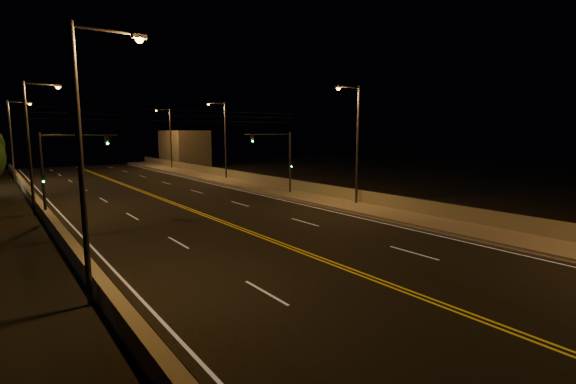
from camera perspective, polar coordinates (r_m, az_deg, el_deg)
road at (r=26.55m, az=-6.06°, el=-5.19°), size 18.00×120.00×0.02m
sidewalk at (r=33.12m, az=10.36°, el=-2.33°), size 3.60×120.00×0.30m
curb at (r=31.82m, az=8.02°, el=-2.84°), size 0.14×120.00×0.15m
parapet_wall at (r=34.20m, az=12.30°, el=-0.94°), size 0.30×120.00×1.00m
jersey_barrier at (r=23.35m, az=-27.49°, el=-6.92°), size 0.45×120.00×0.85m
distant_building_right at (r=78.26m, az=-14.00°, el=5.85°), size 6.00×10.00×6.33m
parapet_rail at (r=34.12m, az=12.33°, el=-0.07°), size 0.06×120.00×0.06m
lane_markings at (r=26.49m, az=-5.99°, el=-5.19°), size 17.32×116.00×0.00m
streetlight_1 at (r=34.40m, az=9.19°, el=7.22°), size 2.55×0.28×9.76m
streetlight_2 at (r=53.26m, az=-8.82°, el=7.57°), size 2.55×0.28×9.76m
streetlight_3 at (r=70.77m, az=-15.97°, el=7.51°), size 2.55×0.28×9.76m
streetlight_4 at (r=15.99m, az=-25.68°, el=5.40°), size 2.55×0.28×9.76m
streetlight_5 at (r=36.06m, az=-31.58°, el=6.16°), size 2.55×0.28×9.76m
streetlight_6 at (r=59.51m, az=-33.41°, el=6.38°), size 2.55×0.28×9.76m
traffic_signal_right at (r=39.76m, az=-0.88°, el=4.96°), size 5.11×0.31×6.11m
traffic_signal_left at (r=32.82m, az=-28.88°, el=3.22°), size 5.11×0.31×6.11m
overhead_wires at (r=34.42m, az=-14.30°, el=10.08°), size 22.00×0.03×0.83m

